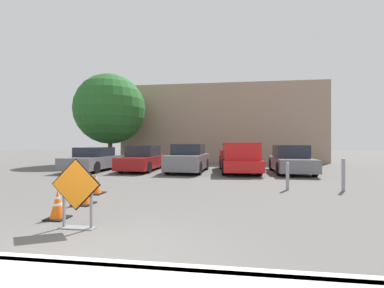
{
  "coord_description": "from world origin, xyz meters",
  "views": [
    {
      "loc": [
        1.81,
        -2.92,
        1.57
      ],
      "look_at": [
        -0.35,
        13.23,
        1.55
      ],
      "focal_mm": 24.0,
      "sensor_mm": 36.0,
      "label": 1
    }
  ],
  "objects": [
    {
      "name": "parked_car_fourth",
      "position": [
        5.24,
        11.41,
        0.68
      ],
      "size": [
        1.96,
        4.44,
        1.49
      ],
      "rotation": [
        0.0,
        0.0,
        3.11
      ],
      "color": "slate",
      "rests_on": "ground_plane"
    },
    {
      "name": "street_tree_behind_lot",
      "position": [
        -7.06,
        15.8,
        4.22
      ],
      "size": [
        5.36,
        5.36,
        6.91
      ],
      "color": "#513823",
      "rests_on": "ground_plane"
    },
    {
      "name": "ground_plane",
      "position": [
        0.0,
        10.0,
        0.0
      ],
      "size": [
        96.0,
        96.0,
        0.0
      ],
      "primitive_type": "plane",
      "color": "#565451"
    },
    {
      "name": "traffic_cone_second",
      "position": [
        -1.85,
        3.28,
        0.38
      ],
      "size": [
        0.48,
        0.48,
        0.77
      ],
      "color": "black",
      "rests_on": "ground_plane"
    },
    {
      "name": "bollard_nearest",
      "position": [
        3.87,
        6.13,
        0.5
      ],
      "size": [
        0.12,
        0.12,
        0.95
      ],
      "color": "gray",
      "rests_on": "ground_plane"
    },
    {
      "name": "parked_car_nearest",
      "position": [
        -5.81,
        11.08,
        0.63
      ],
      "size": [
        1.91,
        4.23,
        1.36
      ],
      "rotation": [
        0.0,
        0.0,
        3.13
      ],
      "color": "slate",
      "rests_on": "ground_plane"
    },
    {
      "name": "building_facade_backdrop",
      "position": [
        1.31,
        21.2,
        3.35
      ],
      "size": [
        17.53,
        5.0,
        6.7
      ],
      "color": "gray",
      "rests_on": "ground_plane"
    },
    {
      "name": "road_closed_sign",
      "position": [
        -0.93,
        1.47,
        0.7
      ],
      "size": [
        0.96,
        0.2,
        1.3
      ],
      "color": "black",
      "rests_on": "ground_plane"
    },
    {
      "name": "curb_lip",
      "position": [
        0.0,
        0.0,
        0.07
      ],
      "size": [
        25.11,
        0.2,
        0.14
      ],
      "color": "beige",
      "rests_on": "ground_plane"
    },
    {
      "name": "pickup_truck",
      "position": [
        2.5,
        11.26,
        0.73
      ],
      "size": [
        2.2,
        5.38,
        1.62
      ],
      "rotation": [
        0.0,
        0.0,
        3.2
      ],
      "color": "red",
      "rests_on": "ground_plane"
    },
    {
      "name": "parked_car_third",
      "position": [
        -0.29,
        11.2,
        0.72
      ],
      "size": [
        2.06,
        4.2,
        1.55
      ],
      "rotation": [
        0.0,
        0.0,
        3.08
      ],
      "color": "slate",
      "rests_on": "ground_plane"
    },
    {
      "name": "parked_car_second",
      "position": [
        -3.05,
        11.7,
        0.67
      ],
      "size": [
        1.81,
        4.6,
        1.46
      ],
      "rotation": [
        0.0,
        0.0,
        3.13
      ],
      "color": "maroon",
      "rests_on": "ground_plane"
    },
    {
      "name": "traffic_cone_nearest",
      "position": [
        -1.69,
        2.01,
        0.29
      ],
      "size": [
        0.41,
        0.41,
        0.6
      ],
      "color": "black",
      "rests_on": "ground_plane"
    },
    {
      "name": "traffic_cone_third",
      "position": [
        -2.28,
        4.65,
        0.32
      ],
      "size": [
        0.52,
        0.52,
        0.65
      ],
      "color": "black",
      "rests_on": "ground_plane"
    },
    {
      "name": "bollard_second",
      "position": [
        5.65,
        6.13,
        0.58
      ],
      "size": [
        0.12,
        0.12,
        1.1
      ],
      "color": "gray",
      "rests_on": "ground_plane"
    }
  ]
}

